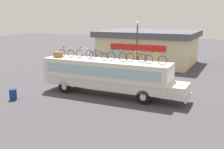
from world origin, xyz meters
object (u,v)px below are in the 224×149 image
(street_lamp, at_px, (137,42))
(rooftop_bicycle_5, at_px, (136,58))
(bus, at_px, (108,74))
(rooftop_bicycle_6, at_px, (156,59))
(rooftop_bicycle_1, at_px, (66,53))
(rooftop_bicycle_3, at_px, (99,56))
(trash_bin, at_px, (13,94))
(luggage_bag_1, at_px, (58,55))
(rooftop_bicycle_4, at_px, (117,56))
(rooftop_bicycle_2, at_px, (84,54))

(street_lamp, bearing_deg, rooftop_bicycle_5, -70.38)
(bus, xyz_separation_m, rooftop_bicycle_6, (4.04, -0.22, 1.56))
(rooftop_bicycle_6, distance_m, street_lamp, 7.66)
(rooftop_bicycle_1, bearing_deg, rooftop_bicycle_3, -3.22)
(rooftop_bicycle_1, relative_size, rooftop_bicycle_3, 0.94)
(rooftop_bicycle_3, relative_size, trash_bin, 2.03)
(luggage_bag_1, xyz_separation_m, rooftop_bicycle_6, (8.76, 0.12, 0.16))
(trash_bin, height_order, street_lamp, street_lamp)
(luggage_bag_1, xyz_separation_m, trash_bin, (-1.49, -4.09, -2.73))
(rooftop_bicycle_3, xyz_separation_m, street_lamp, (0.93, 6.56, 0.56))
(rooftop_bicycle_3, xyz_separation_m, rooftop_bicycle_5, (3.19, 0.22, 0.04))
(luggage_bag_1, distance_m, rooftop_bicycle_5, 7.14)
(bus, relative_size, trash_bin, 14.48)
(bus, bearing_deg, rooftop_bicycle_4, -2.27)
(rooftop_bicycle_2, relative_size, rooftop_bicycle_3, 0.99)
(bus, xyz_separation_m, rooftop_bicycle_2, (-2.40, 0.21, 1.56))
(luggage_bag_1, relative_size, rooftop_bicycle_5, 0.37)
(rooftop_bicycle_6, distance_m, trash_bin, 11.45)
(rooftop_bicycle_1, relative_size, street_lamp, 0.27)
(rooftop_bicycle_1, bearing_deg, rooftop_bicycle_6, -1.38)
(rooftop_bicycle_4, bearing_deg, street_lamp, 95.64)
(rooftop_bicycle_3, height_order, rooftop_bicycle_5, rooftop_bicycle_5)
(street_lamp, bearing_deg, trash_bin, -120.50)
(bus, relative_size, rooftop_bicycle_2, 7.20)
(rooftop_bicycle_1, bearing_deg, luggage_bag_1, -153.79)
(luggage_bag_1, relative_size, rooftop_bicycle_3, 0.38)
(bus, height_order, rooftop_bicycle_3, rooftop_bicycle_3)
(rooftop_bicycle_3, bearing_deg, rooftop_bicycle_2, 165.36)
(rooftop_bicycle_3, bearing_deg, luggage_bag_1, -178.08)
(rooftop_bicycle_3, bearing_deg, street_lamp, 81.93)
(rooftop_bicycle_4, xyz_separation_m, street_lamp, (-0.63, 6.38, 0.52))
(luggage_bag_1, bearing_deg, bus, 4.17)
(rooftop_bicycle_1, bearing_deg, trash_bin, -115.80)
(luggage_bag_1, height_order, trash_bin, luggage_bag_1)
(rooftop_bicycle_4, relative_size, rooftop_bicycle_5, 1.01)
(rooftop_bicycle_5, bearing_deg, rooftop_bicycle_3, -176.08)
(rooftop_bicycle_2, bearing_deg, rooftop_bicycle_3, -14.64)
(rooftop_bicycle_5, xyz_separation_m, trash_bin, (-8.62, -4.45, -2.89))
(bus, distance_m, rooftop_bicycle_4, 1.75)
(rooftop_bicycle_4, bearing_deg, rooftop_bicycle_3, -173.38)
(bus, distance_m, rooftop_bicycle_5, 2.87)
(rooftop_bicycle_1, height_order, rooftop_bicycle_6, rooftop_bicycle_6)
(luggage_bag_1, relative_size, rooftop_bicycle_4, 0.37)
(bus, distance_m, rooftop_bicycle_6, 4.34)
(rooftop_bicycle_1, xyz_separation_m, trash_bin, (-2.13, -4.41, -2.87))
(rooftop_bicycle_1, distance_m, rooftop_bicycle_5, 6.48)
(bus, xyz_separation_m, luggage_bag_1, (-4.72, -0.34, 1.41))
(rooftop_bicycle_3, distance_m, rooftop_bicycle_6, 4.83)
(trash_bin, relative_size, street_lamp, 0.14)
(bus, bearing_deg, rooftop_bicycle_6, -3.15)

